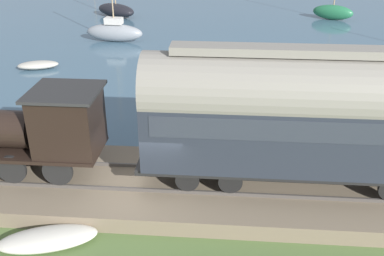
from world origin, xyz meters
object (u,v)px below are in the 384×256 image
rowboat_near_shore (178,119)px  passenger_coach (314,113)px  rowboat_mid_harbor (38,65)px  sailboat_gray (115,32)px  beached_dinghy (48,239)px  sailboat_green (333,12)px  sailboat_black (116,10)px  steam_locomotive (28,127)px

rowboat_near_shore → passenger_coach: bearing=-165.9°
rowboat_mid_harbor → passenger_coach: bearing=-148.2°
sailboat_gray → beached_dinghy: size_ratio=2.10×
sailboat_green → sailboat_gray: bearing=139.1°
sailboat_black → sailboat_green: (0.38, -18.96, 0.08)m
sailboat_gray → beached_dinghy: (-21.77, -3.23, -0.49)m
sailboat_green → beached_dinghy: (-30.30, 13.91, -0.46)m
sailboat_black → sailboat_green: sailboat_black is taller
steam_locomotive → rowboat_mid_harbor: size_ratio=2.38×
sailboat_gray → rowboat_mid_harbor: bearing=159.7°
passenger_coach → sailboat_gray: sailboat_gray is taller
passenger_coach → rowboat_near_shore: (5.48, 4.78, -2.92)m
sailboat_black → rowboat_mid_harbor: sailboat_black is taller
rowboat_near_shore → beached_dinghy: rowboat_near_shore is taller
rowboat_near_shore → steam_locomotive: bearing=115.2°
sailboat_gray → rowboat_near_shore: size_ratio=2.41×
rowboat_mid_harbor → sailboat_green: bearing=-70.1°
passenger_coach → sailboat_green: (27.42, -6.31, -2.47)m
sailboat_black → sailboat_gray: bearing=-134.7°
sailboat_gray → rowboat_mid_harbor: sailboat_gray is taller
sailboat_green → rowboat_mid_harbor: 25.25m
sailboat_gray → beached_dinghy: bearing=-165.9°
steam_locomotive → sailboat_black: (27.04, 3.60, -1.71)m
passenger_coach → sailboat_gray: size_ratio=1.72×
sailboat_black → rowboat_near_shore: 22.95m
beached_dinghy → rowboat_near_shore: bearing=-18.6°
sailboat_gray → steam_locomotive: bearing=-168.9°
passenger_coach → beached_dinghy: 8.64m
steam_locomotive → beached_dinghy: steam_locomotive is taller
steam_locomotive → rowboat_near_shore: steam_locomotive is taller
sailboat_gray → beached_dinghy: sailboat_gray is taller
sailboat_gray → rowboat_near_shore: sailboat_gray is taller
steam_locomotive → sailboat_green: sailboat_green is taller
passenger_coach → beached_dinghy: (-2.88, 7.60, -2.93)m
passenger_coach → rowboat_mid_harbor: bearing=48.4°
sailboat_gray → sailboat_black: 8.34m
sailboat_black → rowboat_mid_harbor: bearing=-152.6°
rowboat_near_shore → beached_dinghy: (-8.36, 2.82, -0.01)m
sailboat_green → beached_dinghy: 33.34m
rowboat_near_shore → sailboat_green: bearing=-53.8°
sailboat_gray → rowboat_near_shore: bearing=-150.1°
passenger_coach → sailboat_black: 29.96m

